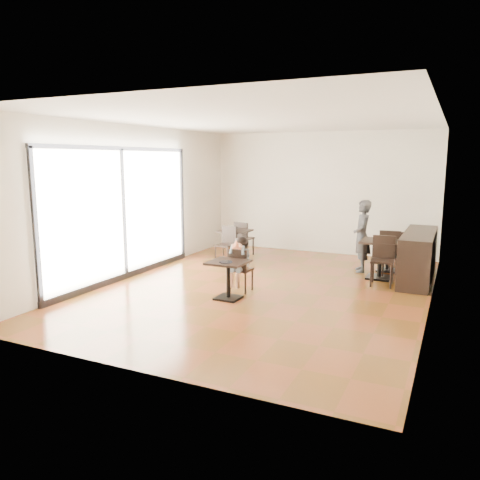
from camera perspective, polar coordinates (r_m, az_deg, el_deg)
The scene contains 23 objects.
floor at distance 9.19m, azimuth 2.94°, elevation -5.89°, with size 6.00×8.00×0.01m, color brown.
ceiling at distance 8.87m, azimuth 3.12°, elevation 14.42°, with size 6.00×8.00×0.01m, color silver.
wall_back at distance 12.67m, azimuth 9.85°, elevation 5.67°, with size 6.00×0.01×3.20m, color white.
wall_front at distance 5.42m, azimuth -13.03°, elevation 0.15°, with size 6.00×0.01×3.20m, color white.
wall_left at distance 10.38m, azimuth -12.56°, elevation 4.70°, with size 0.01×8.00×3.20m, color white.
wall_right at distance 8.26m, azimuth 22.74°, elevation 2.90°, with size 0.01×8.00×3.20m, color white.
storefront_window at distance 10.00m, azimuth -14.12°, elevation 3.29°, with size 0.04×4.50×2.60m, color white.
child_table at distance 8.41m, azimuth -1.45°, elevation -4.91°, with size 0.66×0.66×0.69m, color black, non-canonical shape.
child_chair at distance 8.87m, azimuth 0.14°, elevation -3.66°, with size 0.38×0.38×0.84m, color black, non-canonical shape.
child at distance 8.85m, azimuth 0.14°, elevation -2.98°, with size 0.38×0.53×1.05m, color slate, non-canonical shape.
plate at distance 8.24m, azimuth -1.77°, elevation -2.69°, with size 0.23×0.23×0.01m, color black.
pizza_slice at distance 8.60m, azimuth -0.39°, elevation -0.73°, with size 0.24×0.19×0.06m, color tan, non-canonical shape.
adult_patron at distance 10.71m, azimuth 14.65°, elevation 0.46°, with size 0.59×0.38×1.61m, color #333437.
cafe_table_mid at distance 10.25m, azimuth 16.67°, elevation -2.30°, with size 0.77×0.77×0.82m, color black, non-canonical shape.
cafe_table_left at distance 11.71m, azimuth -0.58°, elevation -0.58°, with size 0.70×0.70×0.74m, color black, non-canonical shape.
cafe_table_back at distance 11.01m, azimuth 17.53°, elevation -1.83°, with size 0.66×0.66×0.70m, color black, non-canonical shape.
chair_mid_a at distance 10.75m, azimuth 17.81°, elevation -1.35°, with size 0.44×0.44×0.98m, color black, non-canonical shape.
chair_mid_b at distance 9.68m, azimuth 16.97°, elevation -2.51°, with size 0.44×0.44×0.98m, color black, non-canonical shape.
chair_left_a at distance 12.18m, azimuth 0.54°, elevation 0.19°, with size 0.40×0.40×0.89m, color black, non-canonical shape.
chair_left_b at distance 11.21m, azimuth -1.79°, elevation -0.67°, with size 0.40×0.40×0.89m, color black, non-canonical shape.
chair_back_a at distance 11.52m, azimuth 18.52°, elevation -1.02°, with size 0.38×0.38×0.84m, color black, non-canonical shape.
chair_back_b at distance 10.44m, azimuth 17.81°, elevation -2.06°, with size 0.38×0.38×0.84m, color black, non-canonical shape.
service_counter at distance 10.41m, azimuth 20.91°, elevation -1.83°, with size 0.60×2.40×1.00m, color black.
Camera 1 is at (3.31, -8.20, 2.49)m, focal length 35.00 mm.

